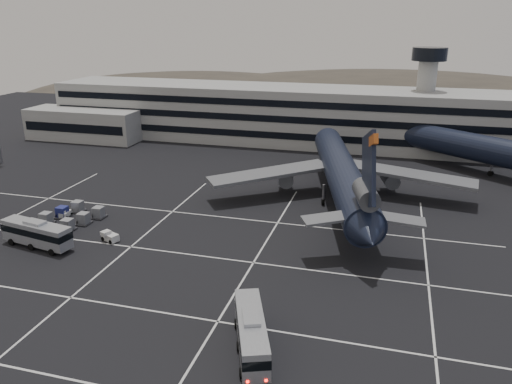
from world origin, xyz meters
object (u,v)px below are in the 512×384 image
bus_near (251,331)px  uld_cluster (73,216)px  trijet_main (342,174)px  bus_far (37,233)px  tug_a (65,214)px

bus_near → uld_cluster: size_ratio=1.14×
trijet_main → bus_far: size_ratio=5.02×
bus_far → uld_cluster: bus_far is taller
bus_near → tug_a: size_ratio=4.89×
uld_cluster → trijet_main: bearing=26.4°
bus_near → uld_cluster: (-36.27, 23.76, -1.23)m
bus_near → trijet_main: bearing=64.1°
trijet_main → uld_cluster: bearing=-167.0°
bus_near → uld_cluster: bearing=125.8°
bus_far → tug_a: (-3.04, 10.45, -1.53)m
trijet_main → tug_a: size_ratio=24.82×
bus_near → bus_far: (-35.33, 14.22, 0.00)m
tug_a → trijet_main: bearing=17.5°
trijet_main → bus_near: size_ratio=5.07×
bus_far → tug_a: bearing=26.0°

